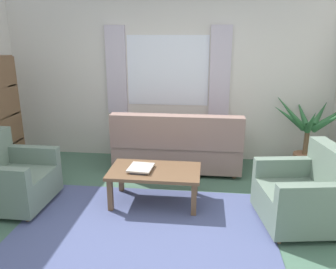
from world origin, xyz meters
name	(u,v)px	position (x,y,z in m)	size (l,w,h in m)	color
ground_plane	(145,225)	(0.00, 0.00, 0.00)	(6.24, 6.24, 0.00)	#476B56
wall_back	(168,80)	(0.00, 2.26, 1.30)	(5.32, 0.12, 2.60)	silver
window_with_curtains	(167,71)	(0.00, 2.18, 1.45)	(1.98, 0.07, 1.40)	white
area_rug	(145,225)	(0.00, 0.00, 0.01)	(2.76, 1.74, 0.01)	#4C5684
couch	(178,147)	(0.22, 1.63, 0.37)	(1.90, 0.82, 0.92)	gray
armchair_left	(10,178)	(-1.69, 0.28, 0.35)	(0.84, 0.86, 0.88)	slate
armchair_right	(305,194)	(1.72, 0.23, 0.35)	(0.94, 0.96, 0.88)	slate
coffee_table	(155,174)	(0.03, 0.53, 0.38)	(1.10, 0.64, 0.44)	brown
book_stack_on_table	(140,168)	(-0.14, 0.51, 0.46)	(0.30, 0.34, 0.04)	#2D2D33
potted_plant	(306,135)	(2.12, 1.75, 0.59)	(1.11, 1.13, 1.14)	#9E6B4C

